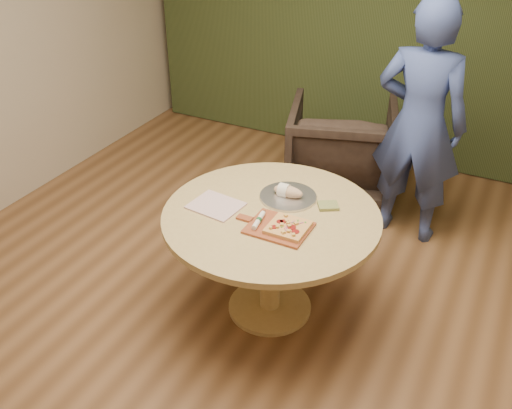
{
  "coord_description": "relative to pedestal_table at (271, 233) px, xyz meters",
  "views": [
    {
      "loc": [
        1.28,
        -2.27,
        2.59
      ],
      "look_at": [
        0.0,
        0.25,
        0.84
      ],
      "focal_mm": 40.0,
      "sensor_mm": 36.0,
      "label": 1
    }
  ],
  "objects": [
    {
      "name": "curtain",
      "position": [
        -0.07,
        2.57,
        0.79
      ],
      "size": [
        4.8,
        0.14,
        2.78
      ],
      "primitive_type": "cube",
      "color": "#293518",
      "rests_on": "ground"
    },
    {
      "name": "green_packet",
      "position": [
        0.28,
        0.22,
        0.15
      ],
      "size": [
        0.15,
        0.15,
        0.02
      ],
      "primitive_type": "cube",
      "rotation": [
        0.0,
        0.0,
        0.54
      ],
      "color": "#5E652D",
      "rests_on": "pedestal_table"
    },
    {
      "name": "newspaper",
      "position": [
        -0.34,
        -0.08,
        0.15
      ],
      "size": [
        0.33,
        0.28,
        0.01
      ],
      "primitive_type": "cube",
      "rotation": [
        0.0,
        0.0,
        -0.11
      ],
      "color": "white",
      "rests_on": "pedestal_table"
    },
    {
      "name": "pedestal_table",
      "position": [
        0.0,
        0.0,
        0.0
      ],
      "size": [
        1.32,
        1.32,
        0.75
      ],
      "rotation": [
        0.0,
        0.0,
        0.1
      ],
      "color": "tan",
      "rests_on": "ground"
    },
    {
      "name": "cutlery_roll",
      "position": [
        -0.01,
        -0.14,
        0.17
      ],
      "size": [
        0.05,
        0.2,
        0.03
      ],
      "rotation": [
        0.0,
        0.0,
        0.14
      ],
      "color": "silver",
      "rests_on": "pizza_paddle"
    },
    {
      "name": "person_standing",
      "position": [
        0.55,
        1.32,
        0.31
      ],
      "size": [
        0.68,
        0.46,
        1.84
      ],
      "primitive_type": "imported",
      "rotation": [
        0.0,
        0.0,
        3.11
      ],
      "color": "#374887",
      "rests_on": "ground"
    },
    {
      "name": "pizza_paddle",
      "position": [
        0.1,
        -0.13,
        0.15
      ],
      "size": [
        0.45,
        0.28,
        0.01
      ],
      "rotation": [
        0.0,
        0.0,
        -0.01
      ],
      "color": "#974526",
      "rests_on": "pedestal_table"
    },
    {
      "name": "bread_roll",
      "position": [
        0.0,
        0.21,
        0.18
      ],
      "size": [
        0.19,
        0.09,
        0.09
      ],
      "color": "tan",
      "rests_on": "serving_tray"
    },
    {
      "name": "room_shell",
      "position": [
        -0.07,
        -0.33,
        0.79
      ],
      "size": [
        5.04,
        6.04,
        2.84
      ],
      "color": "brown",
      "rests_on": "ground"
    },
    {
      "name": "armchair",
      "position": [
        -0.13,
        1.66,
        -0.16
      ],
      "size": [
        1.08,
        1.05,
        0.9
      ],
      "primitive_type": "imported",
      "rotation": [
        0.0,
        0.0,
        3.44
      ],
      "color": "black",
      "rests_on": "ground"
    },
    {
      "name": "serving_tray",
      "position": [
        0.01,
        0.21,
        0.15
      ],
      "size": [
        0.36,
        0.36,
        0.02
      ],
      "color": "silver",
      "rests_on": "pedestal_table"
    },
    {
      "name": "flatbread_pizza",
      "position": [
        0.16,
        -0.13,
        0.17
      ],
      "size": [
        0.22,
        0.22,
        0.04
      ],
      "rotation": [
        0.0,
        0.0,
        -0.01
      ],
      "color": "#E1A658",
      "rests_on": "pizza_paddle"
    }
  ]
}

